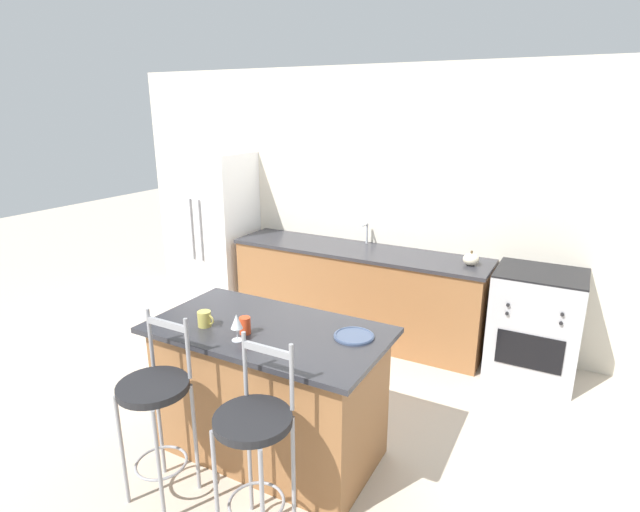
{
  "coord_description": "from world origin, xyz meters",
  "views": [
    {
      "loc": [
        1.96,
        -4.06,
        2.32
      ],
      "look_at": [
        0.1,
        -0.62,
        1.14
      ],
      "focal_mm": 28.0,
      "sensor_mm": 36.0,
      "label": 1
    }
  ],
  "objects_px": {
    "oven_range": "(535,324)",
    "tumbler_cup": "(245,325)",
    "coffee_mug": "(205,319)",
    "refrigerator": "(217,231)",
    "bar_stool_near": "(156,404)",
    "dinner_plate": "(354,336)",
    "pumpkin_decoration": "(471,259)",
    "wine_glass": "(237,322)",
    "bar_stool_far": "(255,439)"
  },
  "relations": [
    {
      "from": "bar_stool_near",
      "to": "pumpkin_decoration",
      "type": "bearing_deg",
      "value": 65.25
    },
    {
      "from": "oven_range",
      "to": "coffee_mug",
      "type": "distance_m",
      "value": 2.87
    },
    {
      "from": "oven_range",
      "to": "bar_stool_near",
      "type": "distance_m",
      "value": 3.2
    },
    {
      "from": "oven_range",
      "to": "refrigerator",
      "type": "bearing_deg",
      "value": -179.61
    },
    {
      "from": "oven_range",
      "to": "bar_stool_near",
      "type": "height_order",
      "value": "bar_stool_near"
    },
    {
      "from": "bar_stool_near",
      "to": "tumbler_cup",
      "type": "bearing_deg",
      "value": 62.85
    },
    {
      "from": "coffee_mug",
      "to": "dinner_plate",
      "type": "bearing_deg",
      "value": 18.85
    },
    {
      "from": "oven_range",
      "to": "bar_stool_near",
      "type": "xyz_separation_m",
      "value": [
        -1.81,
        -2.64,
        0.16
      ]
    },
    {
      "from": "bar_stool_near",
      "to": "dinner_plate",
      "type": "distance_m",
      "value": 1.25
    },
    {
      "from": "tumbler_cup",
      "to": "pumpkin_decoration",
      "type": "distance_m",
      "value": 2.31
    },
    {
      "from": "dinner_plate",
      "to": "wine_glass",
      "type": "height_order",
      "value": "wine_glass"
    },
    {
      "from": "bar_stool_far",
      "to": "tumbler_cup",
      "type": "xyz_separation_m",
      "value": [
        -0.42,
        0.51,
        0.35
      ]
    },
    {
      "from": "oven_range",
      "to": "wine_glass",
      "type": "distance_m",
      "value": 2.75
    },
    {
      "from": "dinner_plate",
      "to": "bar_stool_near",
      "type": "bearing_deg",
      "value": -138.08
    },
    {
      "from": "coffee_mug",
      "to": "pumpkin_decoration",
      "type": "distance_m",
      "value": 2.48
    },
    {
      "from": "wine_glass",
      "to": "tumbler_cup",
      "type": "height_order",
      "value": "wine_glass"
    },
    {
      "from": "bar_stool_near",
      "to": "tumbler_cup",
      "type": "relative_size",
      "value": 10.56
    },
    {
      "from": "bar_stool_far",
      "to": "wine_glass",
      "type": "relative_size",
      "value": 6.75
    },
    {
      "from": "refrigerator",
      "to": "pumpkin_decoration",
      "type": "xyz_separation_m",
      "value": [
        2.9,
        0.02,
        0.08
      ]
    },
    {
      "from": "bar_stool_far",
      "to": "dinner_plate",
      "type": "bearing_deg",
      "value": 75.5
    },
    {
      "from": "refrigerator",
      "to": "oven_range",
      "type": "xyz_separation_m",
      "value": [
        3.49,
        0.02,
        -0.43
      ]
    },
    {
      "from": "bar_stool_far",
      "to": "coffee_mug",
      "type": "relative_size",
      "value": 9.52
    },
    {
      "from": "wine_glass",
      "to": "pumpkin_decoration",
      "type": "relative_size",
      "value": 1.22
    },
    {
      "from": "bar_stool_far",
      "to": "dinner_plate",
      "type": "relative_size",
      "value": 4.58
    },
    {
      "from": "oven_range",
      "to": "wine_glass",
      "type": "xyz_separation_m",
      "value": [
        -1.52,
        -2.21,
        0.57
      ]
    },
    {
      "from": "bar_stool_near",
      "to": "coffee_mug",
      "type": "relative_size",
      "value": 9.52
    },
    {
      "from": "bar_stool_near",
      "to": "coffee_mug",
      "type": "xyz_separation_m",
      "value": [
        -0.03,
        0.49,
        0.35
      ]
    },
    {
      "from": "oven_range",
      "to": "coffee_mug",
      "type": "xyz_separation_m",
      "value": [
        -1.84,
        -2.15,
        0.5
      ]
    },
    {
      "from": "wine_glass",
      "to": "coffee_mug",
      "type": "relative_size",
      "value": 1.41
    },
    {
      "from": "bar_stool_far",
      "to": "dinner_plate",
      "type": "height_order",
      "value": "bar_stool_far"
    },
    {
      "from": "dinner_plate",
      "to": "pumpkin_decoration",
      "type": "relative_size",
      "value": 1.8
    },
    {
      "from": "oven_range",
      "to": "tumbler_cup",
      "type": "relative_size",
      "value": 8.77
    },
    {
      "from": "bar_stool_near",
      "to": "coffee_mug",
      "type": "height_order",
      "value": "bar_stool_near"
    },
    {
      "from": "tumbler_cup",
      "to": "oven_range",
      "type": "bearing_deg",
      "value": 53.88
    },
    {
      "from": "bar_stool_near",
      "to": "dinner_plate",
      "type": "xyz_separation_m",
      "value": [
        0.9,
        0.81,
        0.3
      ]
    },
    {
      "from": "oven_range",
      "to": "wine_glass",
      "type": "bearing_deg",
      "value": -124.56
    },
    {
      "from": "bar_stool_near",
      "to": "coffee_mug",
      "type": "distance_m",
      "value": 0.6
    },
    {
      "from": "coffee_mug",
      "to": "pumpkin_decoration",
      "type": "relative_size",
      "value": 0.87
    },
    {
      "from": "dinner_plate",
      "to": "tumbler_cup",
      "type": "relative_size",
      "value": 2.3
    },
    {
      "from": "oven_range",
      "to": "pumpkin_decoration",
      "type": "height_order",
      "value": "pumpkin_decoration"
    },
    {
      "from": "bar_stool_near",
      "to": "dinner_plate",
      "type": "relative_size",
      "value": 4.58
    },
    {
      "from": "wine_glass",
      "to": "coffee_mug",
      "type": "xyz_separation_m",
      "value": [
        -0.31,
        0.06,
        -0.07
      ]
    },
    {
      "from": "refrigerator",
      "to": "wine_glass",
      "type": "relative_size",
      "value": 10.56
    },
    {
      "from": "oven_range",
      "to": "tumbler_cup",
      "type": "bearing_deg",
      "value": -126.12
    },
    {
      "from": "oven_range",
      "to": "tumbler_cup",
      "type": "xyz_separation_m",
      "value": [
        -1.54,
        -2.11,
        0.51
      ]
    },
    {
      "from": "dinner_plate",
      "to": "wine_glass",
      "type": "xyz_separation_m",
      "value": [
        -0.61,
        -0.38,
        0.11
      ]
    },
    {
      "from": "oven_range",
      "to": "pumpkin_decoration",
      "type": "bearing_deg",
      "value": -179.91
    },
    {
      "from": "dinner_plate",
      "to": "pumpkin_decoration",
      "type": "distance_m",
      "value": 1.86
    },
    {
      "from": "oven_range",
      "to": "dinner_plate",
      "type": "xyz_separation_m",
      "value": [
        -0.91,
        -1.83,
        0.46
      ]
    },
    {
      "from": "bar_stool_near",
      "to": "oven_range",
      "type": "bearing_deg",
      "value": 55.54
    }
  ]
}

